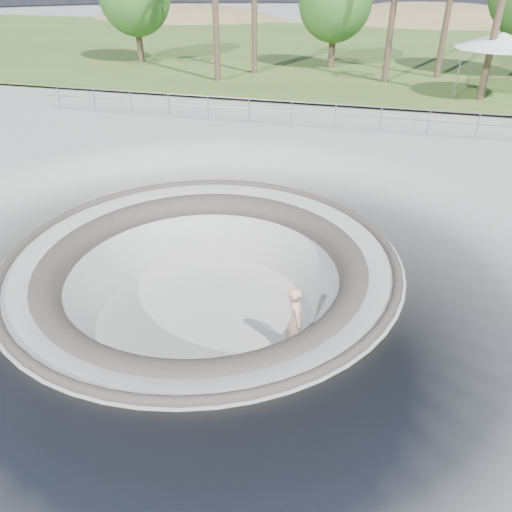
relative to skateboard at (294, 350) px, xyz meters
name	(u,v)px	position (x,y,z in m)	size (l,w,h in m)	color
ground	(202,256)	(-2.69, 0.92, 1.83)	(180.00, 180.00, 0.00)	#9A9A95
skate_bowl	(206,312)	(-2.69, 0.92, 0.00)	(14.00, 14.00, 4.10)	#9A9A95
grass_strip	(342,50)	(-2.69, 34.92, 2.05)	(180.00, 36.00, 0.12)	#3F5823
distant_hills	(386,84)	(1.09, 58.09, -5.19)	(103.20, 45.00, 28.60)	brown
safety_railing	(291,112)	(-2.69, 12.92, 2.52)	(25.00, 0.06, 1.03)	gray
skateboard	(294,350)	(0.00, 0.00, 0.00)	(0.86, 0.39, 0.09)	olive
skater	(295,320)	(0.00, 0.00, 0.95)	(0.68, 0.45, 1.86)	#D3A388
canopy_white	(502,41)	(6.74, 20.15, 4.94)	(6.07, 6.07, 3.22)	gray
bushy_tree_mid	(335,0)	(-2.58, 26.40, 6.26)	(4.76, 4.33, 6.87)	brown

